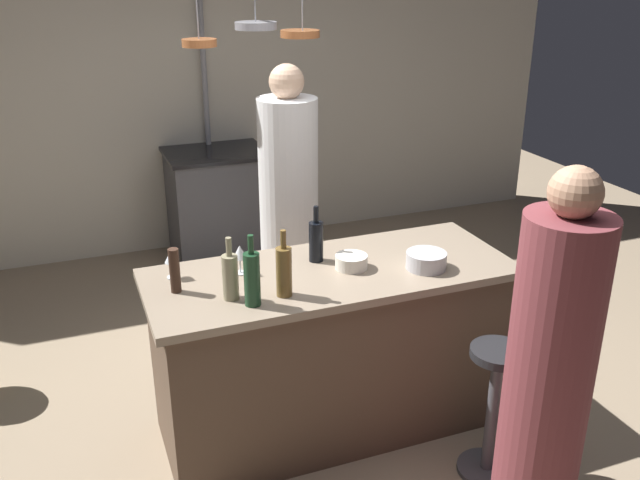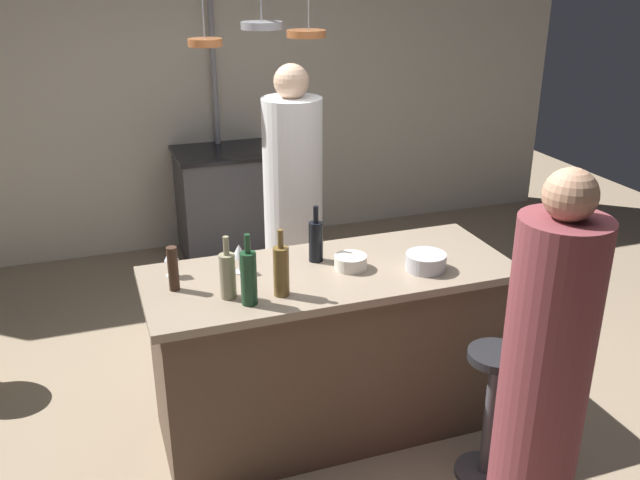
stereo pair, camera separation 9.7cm
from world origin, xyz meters
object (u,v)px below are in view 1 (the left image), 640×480
Objects in this scene: wine_bottle_white at (230,276)px; mixing_bowl_ceramic at (351,262)px; chef at (289,215)px; pepper_mill at (175,271)px; wine_bottle_amber at (284,270)px; wine_glass_near_right_guest at (240,253)px; wine_glass_by_chef at (172,257)px; stove_range at (219,204)px; guest_right at (548,378)px; wine_bottle_dark at (316,240)px; wine_bottle_green at (252,278)px; bar_stool_right at (493,406)px; mixing_bowl_steel at (426,260)px.

wine_bottle_white reaches higher than mixing_bowl_ceramic.
pepper_mill is (-0.89, -1.02, 0.20)m from chef.
wine_bottle_amber is 0.32m from wine_glass_near_right_guest.
wine_glass_by_chef is (-0.31, 0.07, 0.00)m from wine_glass_near_right_guest.
wine_bottle_amber is (0.23, -0.05, 0.01)m from wine_bottle_white.
wine_bottle_white is (-0.53, -2.57, 0.56)m from stove_range.
wine_bottle_dark is (-0.56, 1.11, 0.25)m from guest_right.
wine_glass_by_chef is (0.01, 0.15, 0.00)m from pepper_mill.
wine_bottle_green is at bearing -95.78° from wine_glass_near_right_guest.
wine_glass_by_chef is at bearing 140.04° from wine_bottle_amber.
chef is 11.94× the size of wine_glass_near_right_guest.
guest_right is at bearing -81.16° from stove_range.
chef is at bearing 104.20° from bar_stool_right.
wine_bottle_dark is (-0.03, -2.32, 0.56)m from stove_range.
stove_range is 0.51× the size of chef.
chef is 1.37m from pepper_mill.
bar_stool_right is 1.38m from wine_glass_near_right_guest.
stove_range is 2.44m from wine_glass_by_chef.
mixing_bowl_steel is (0.74, 0.03, -0.08)m from wine_bottle_amber.
stove_range is at bearing 72.07° from wine_glass_by_chef.
mixing_bowl_ceramic is at bearing 158.70° from mixing_bowl_steel.
mixing_bowl_steel reaches higher than mixing_bowl_ceramic.
wine_bottle_amber reaches higher than wine_bottle_white.
mixing_bowl_steel is (0.44, -2.60, 0.49)m from stove_range.
chef reaches higher than wine_bottle_amber.
wine_bottle_green is at bearing -166.70° from wine_bottle_amber.
wine_glass_by_chef reaches higher than mixing_bowl_steel.
chef reaches higher than mixing_bowl_steel.
wine_bottle_white is 1.84× the size of mixing_bowl_ceramic.
chef is 8.30× the size of pepper_mill.
wine_glass_by_chef is at bearing 124.65° from wine_bottle_green.
wine_bottle_white reaches higher than wine_glass_by_chef.
wine_bottle_white is 0.12m from wine_bottle_green.
guest_right reaches higher than mixing_bowl_ceramic.
wine_glass_by_chef is (-1.27, 1.17, 0.25)m from guest_right.
wine_bottle_amber is at bearing -109.61° from chef.
wine_bottle_amber reaches higher than mixing_bowl_ceramic.
wine_bottle_green is 1.13× the size of wine_bottle_dark.
guest_right is at bearing -38.47° from pepper_mill.
wine_bottle_dark is at bearing -100.36° from chef.
stove_range is 2.69m from wine_bottle_white.
chef is at bearing 64.85° from wine_bottle_green.
wine_bottle_dark is (0.27, 0.31, -0.01)m from wine_bottle_amber.
wine_bottle_white reaches higher than stove_range.
wine_bottle_white is 1.48× the size of mixing_bowl_steel.
bar_stool_right is 0.42× the size of guest_right.
wine_bottle_dark is at bearing 116.78° from guest_right.
wine_bottle_dark is at bearing 38.92° from wine_bottle_green.
wine_glass_near_right_guest is 0.74× the size of mixing_bowl_steel.
wine_bottle_white is 2.00× the size of wine_glass_by_chef.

